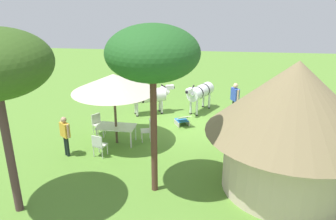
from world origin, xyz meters
The scene contains 13 objects.
ground_plane centered at (0.00, 0.00, 0.00)m, with size 36.00×36.00×0.00m, color #5A8932.
thatched_hut centered at (-3.11, 4.80, 2.38)m, with size 5.21×5.21×4.20m.
shade_umbrella centered at (3.07, 2.14, 2.57)m, with size 3.30×3.30×2.93m.
patio_dining_table centered at (3.07, 2.14, 0.66)m, with size 1.59×0.95×0.74m.
patio_chair_near_lawn centered at (4.10, 1.35, 0.52)m, with size 0.60×0.61×0.90m.
patio_chair_east_end centered at (3.43, 3.40, 0.52)m, with size 0.54×0.53×0.90m.
patio_chair_near_hut centered at (1.81, 1.80, 0.52)m, with size 0.52×0.54×0.90m.
guest_beside_umbrella centered at (4.68, 3.44, 0.96)m, with size 0.46×0.43×1.60m.
standing_watcher centered at (-1.97, -1.23, 1.04)m, with size 0.41×0.56×1.74m.
striped_lounge_chair centered at (0.47, 0.05, 0.25)m, with size 0.83×0.96×0.60m.
zebra_nearest_camera centered at (-0.29, -1.84, 1.04)m, with size 1.41×2.10×1.58m.
zebra_by_umbrella centered at (2.21, -1.28, 0.95)m, with size 2.19×1.28×1.49m.
acacia_tree_left_background centered at (1.02, 5.36, 4.41)m, with size 2.68×2.68×5.24m.
Camera 1 is at (-0.37, 14.67, 6.31)m, focal length 36.54 mm.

